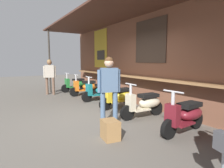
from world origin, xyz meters
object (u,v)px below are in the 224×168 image
object	(u,v)px
scooter_green	(76,84)
scooter_cream	(145,103)
scooter_yellow	(120,96)
merchandise_crate	(110,130)
scooter_orange	(86,87)
shopper_browsing	(50,73)
scooter_teal	(100,91)
shopper_passing	(109,84)
scooter_maroon	(186,115)

from	to	relation	value
scooter_green	scooter_cream	bearing A→B (deg)	87.69
scooter_yellow	merchandise_crate	xyz separation A→B (m)	(2.01, -1.58, -0.19)
scooter_orange	scooter_cream	bearing A→B (deg)	91.50
shopper_browsing	merchandise_crate	bearing A→B (deg)	-163.10
scooter_cream	scooter_orange	bearing A→B (deg)	-87.66
scooter_teal	shopper_passing	xyz separation A→B (m)	(2.64, -1.15, 0.63)
scooter_teal	merchandise_crate	size ratio (longest dim) A/B	3.62
shopper_passing	merchandise_crate	bearing A→B (deg)	-12.25
scooter_teal	scooter_yellow	world-z (taller)	same
scooter_orange	scooter_yellow	distance (m)	2.69
scooter_cream	merchandise_crate	size ratio (longest dim) A/B	3.62
scooter_teal	merchandise_crate	xyz separation A→B (m)	(3.40, -1.58, -0.19)
scooter_yellow	scooter_maroon	distance (m)	2.57
scooter_cream	shopper_passing	distance (m)	1.31
scooter_yellow	shopper_passing	bearing A→B (deg)	43.65
merchandise_crate	scooter_teal	bearing A→B (deg)	155.05
shopper_passing	merchandise_crate	xyz separation A→B (m)	(0.77, -0.43, -0.82)
scooter_teal	scooter_yellow	bearing A→B (deg)	87.80
scooter_green	scooter_yellow	world-z (taller)	same
scooter_orange	scooter_yellow	world-z (taller)	same
shopper_browsing	scooter_teal	bearing A→B (deg)	-131.05
shopper_browsing	merchandise_crate	xyz separation A→B (m)	(5.77, -0.23, -0.80)
scooter_cream	shopper_passing	world-z (taller)	shopper_passing
scooter_teal	shopper_browsing	xyz separation A→B (m)	(-2.36, -1.35, 0.61)
scooter_yellow	scooter_maroon	xyz separation A→B (m)	(2.57, -0.00, 0.00)
scooter_green	scooter_teal	size ratio (longest dim) A/B	1.00
scooter_maroon	merchandise_crate	size ratio (longest dim) A/B	3.62
scooter_maroon	scooter_green	bearing A→B (deg)	-94.13
scooter_orange	merchandise_crate	distance (m)	4.97
scooter_yellow	merchandise_crate	bearing A→B (deg)	48.25
scooter_teal	scooter_green	bearing A→B (deg)	-92.20
scooter_maroon	shopper_passing	size ratio (longest dim) A/B	0.85
scooter_cream	merchandise_crate	distance (m)	1.77
scooter_orange	shopper_browsing	xyz separation A→B (m)	(-1.06, -1.35, 0.61)
scooter_green	shopper_browsing	xyz separation A→B (m)	(0.20, -1.35, 0.61)
scooter_yellow	shopper_browsing	distance (m)	4.04
scooter_teal	merchandise_crate	bearing A→B (deg)	62.84
scooter_cream	shopper_browsing	distance (m)	5.21
scooter_orange	merchandise_crate	bearing A→B (deg)	72.89
scooter_cream	scooter_maroon	distance (m)	1.32
scooter_teal	shopper_passing	size ratio (longest dim) A/B	0.85
scooter_teal	scooter_maroon	world-z (taller)	same
scooter_maroon	shopper_passing	bearing A→B (deg)	-53.01
scooter_teal	scooter_yellow	xyz separation A→B (m)	(1.39, -0.00, 0.00)
scooter_orange	scooter_cream	size ratio (longest dim) A/B	1.00
scooter_orange	scooter_maroon	bearing A→B (deg)	91.50
scooter_teal	merchandise_crate	world-z (taller)	scooter_teal
scooter_maroon	shopper_browsing	world-z (taller)	shopper_browsing
scooter_maroon	scooter_cream	bearing A→B (deg)	-94.13
scooter_green	scooter_orange	size ratio (longest dim) A/B	1.00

